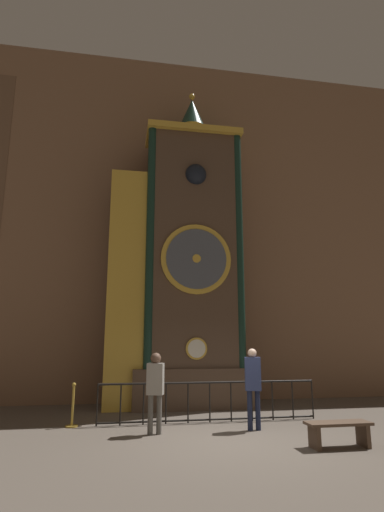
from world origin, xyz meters
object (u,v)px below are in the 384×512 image
at_px(clock_tower, 180,263).
at_px(visitor_near, 155,384).
at_px(visitor_bench, 339,429).
at_px(visitor_far, 253,381).
at_px(stanchion_post, 72,413).

bearing_deg(clock_tower, visitor_near, -106.56).
bearing_deg(visitor_bench, visitor_far, 122.92).
height_order(visitor_far, visitor_bench, visitor_far).
bearing_deg(visitor_near, visitor_bench, -10.12).
height_order(visitor_near, stanchion_post, visitor_near).
distance_m(clock_tower, visitor_far, 4.74).
height_order(clock_tower, visitor_far, clock_tower).
xyz_separation_m(visitor_far, stanchion_post, (-3.90, 1.02, -0.72)).
bearing_deg(visitor_near, visitor_far, 17.01).
xyz_separation_m(visitor_near, visitor_far, (2.14, 0.01, 0.04)).
bearing_deg(visitor_bench, stanchion_post, 151.85).
height_order(visitor_near, visitor_far, visitor_far).
bearing_deg(visitor_far, visitor_bench, -43.47).
xyz_separation_m(visitor_far, visitor_bench, (1.05, -1.62, -0.71)).
bearing_deg(visitor_far, visitor_near, -166.02).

